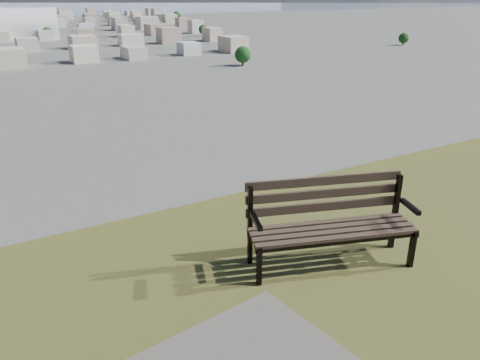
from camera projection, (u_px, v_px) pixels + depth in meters
park_bench at (329, 218)px, 5.05m from camera, size 1.86×1.09×0.93m
arena at (8, 30)px, 273.24m from camera, size 57.65×30.06×23.29m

